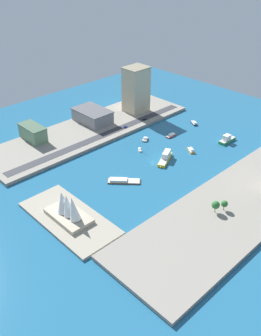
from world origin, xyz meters
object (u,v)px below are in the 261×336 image
patrol_launch_navy (194,123)px  water_taxi_orange (191,150)px  tugboat_red (171,135)px  ferry_yellow_fast (165,157)px  terminal_long_green (33,133)px  suv_black (145,119)px  opera_landmark (68,208)px  barge_flat_brown (122,181)px  traffic_light_waterfront (118,129)px  ferry_green_doubledeck (227,139)px  hatchback_blue (125,127)px  yacht_sleek_gray (145,139)px  office_block_beige (136,89)px  sailboat_small_white (140,150)px  warehouse_low_gray (92,116)px

patrol_launch_navy → water_taxi_orange: 64.37m
tugboat_red → ferry_yellow_fast: 51.00m
water_taxi_orange → terminal_long_green: size_ratio=0.38×
suv_black → opera_landmark: opera_landmark is taller
barge_flat_brown → traffic_light_waterfront: size_ratio=4.01×
ferry_green_doubledeck → hatchback_blue: size_ratio=4.69×
terminal_long_green → suv_black: (-45.60, -117.19, -6.72)m
yacht_sleek_gray → barge_flat_brown: 80.87m
traffic_light_waterfront → hatchback_blue: bearing=-73.6°
ferry_green_doubledeck → opera_landmark: bearing=86.6°
ferry_green_doubledeck → traffic_light_waterfront: (89.38, 71.01, 4.49)m
terminal_long_green → office_block_beige: office_block_beige is taller
ferry_green_doubledeck → sailboat_small_white: 92.60m
tugboat_red → traffic_light_waterfront: traffic_light_waterfront is taller
terminal_long_green → office_block_beige: 131.43m
ferry_green_doubledeck → ferry_yellow_fast: bearing=75.5°
water_taxi_orange → yacht_sleek_gray: bearing=18.6°
barge_flat_brown → tugboat_red: size_ratio=2.00×
traffic_light_waterfront → patrol_launch_navy: bearing=-115.8°
tugboat_red → opera_landmark: (-36.93, 159.75, 9.05)m
patrol_launch_navy → ferry_yellow_fast: 89.52m
terminal_long_green → ferry_yellow_fast: bearing=-149.4°
terminal_long_green → opera_landmark: (-126.83, 47.58, -0.47)m
patrol_launch_navy → ferry_green_doubledeck: ferry_green_doubledeck is taller
tugboat_red → opera_landmark: size_ratio=0.35×
patrol_launch_navy → terminal_long_green: size_ratio=0.38×
yacht_sleek_gray → water_taxi_orange: 50.53m
barge_flat_brown → ferry_yellow_fast: ferry_yellow_fast is taller
warehouse_low_gray → tugboat_red: bearing=-153.6°
barge_flat_brown → opera_landmark: opera_landmark is taller
water_taxi_orange → opera_landmark: bearing=90.6°
opera_landmark → yacht_sleek_gray: bearing=-69.6°
patrol_launch_navy → sailboat_small_white: (-1.15, 88.12, -0.26)m
barge_flat_brown → suv_black: suv_black is taller
sailboat_small_white → office_block_beige: 97.58m
barge_flat_brown → sailboat_small_white: sailboat_small_white is taller
ferry_yellow_fast → traffic_light_waterfront: size_ratio=4.30×
patrol_launch_navy → opera_landmark: 205.79m
ferry_yellow_fast → suv_black: 87.14m
traffic_light_waterfront → warehouse_low_gray: bearing=2.9°
tugboat_red → suv_black: 44.67m
office_block_beige → opera_landmark: 207.07m
terminal_long_green → office_block_beige: (-19.71, -128.58, 18.84)m
ferry_green_doubledeck → patrol_launch_navy: bearing=-10.9°
tugboat_red → office_block_beige: office_block_beige is taller
warehouse_low_gray → hatchback_blue: warehouse_low_gray is taller
tugboat_red → ferry_yellow_fast: ferry_yellow_fast is taller
warehouse_low_gray → terminal_long_green: bearing=83.6°
patrol_launch_navy → office_block_beige: (68.26, 25.73, 28.26)m
barge_flat_brown → warehouse_low_gray: bearing=-26.9°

